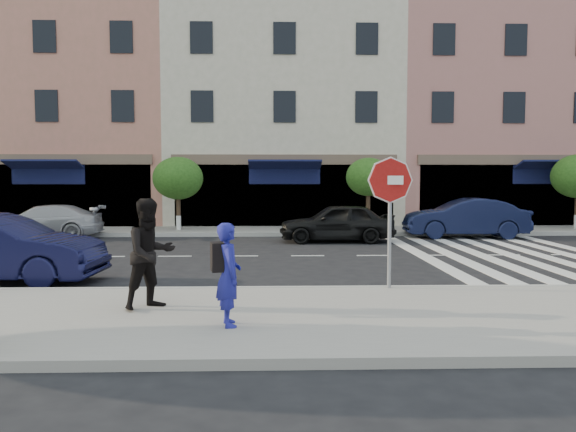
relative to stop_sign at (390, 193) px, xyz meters
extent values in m
plane|color=black|center=(-1.28, 1.67, -2.07)|extent=(120.00, 120.00, 0.00)
cube|color=gray|center=(-1.28, -2.08, -1.99)|extent=(60.00, 4.50, 0.15)
cube|color=gray|center=(-1.28, 12.67, -1.99)|extent=(60.00, 3.00, 0.15)
cube|color=tan|center=(-12.28, 18.67, 4.93)|extent=(10.00, 9.00, 14.00)
cube|color=beige|center=(-1.78, 18.67, 3.43)|extent=(11.00, 9.00, 11.00)
cube|color=#B07069|center=(10.22, 18.67, 4.43)|extent=(13.00, 9.00, 13.00)
cylinder|color=#473323|center=(-6.28, 12.47, -1.12)|extent=(0.18, 0.18, 1.60)
cylinder|color=silver|center=(-6.28, 12.47, -1.62)|extent=(0.20, 0.20, 0.60)
ellipsoid|color=#204A15|center=(-6.28, 12.47, 0.26)|extent=(2.10, 2.10, 1.79)
cylinder|color=#473323|center=(1.72, 12.47, -1.06)|extent=(0.18, 0.18, 1.71)
cylinder|color=silver|center=(1.72, 12.47, -1.62)|extent=(0.20, 0.20, 0.60)
ellipsoid|color=#204A15|center=(1.72, 12.47, 0.31)|extent=(1.90, 1.90, 1.62)
cylinder|color=silver|center=(10.72, 12.47, -1.62)|extent=(0.20, 0.20, 0.60)
cylinder|color=gray|center=(0.00, 0.02, -0.72)|extent=(0.09, 0.09, 2.40)
cylinder|color=white|center=(0.00, 0.01, 0.27)|extent=(0.91, 0.26, 0.94)
cylinder|color=#9E1411|center=(0.00, -0.01, 0.27)|extent=(0.85, 0.26, 0.87)
cube|color=white|center=(0.00, -0.04, 0.27)|extent=(0.48, 0.15, 0.17)
imported|color=navy|center=(-3.02, -2.75, -1.13)|extent=(0.49, 0.64, 1.56)
imported|color=black|center=(-4.44, -1.59, -0.97)|extent=(1.16, 1.14, 1.88)
imported|color=#AAA9AF|center=(-11.22, 10.77, -1.42)|extent=(4.59, 2.18, 1.29)
imported|color=black|center=(0.01, 9.27, -1.35)|extent=(4.19, 1.70, 1.43)
imported|color=black|center=(5.22, 10.55, -1.29)|extent=(4.77, 1.93, 1.54)
camera|label=1|loc=(-2.37, -11.14, 0.35)|focal=35.00mm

